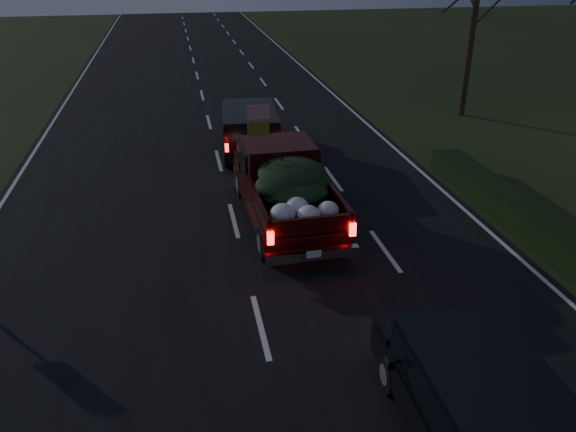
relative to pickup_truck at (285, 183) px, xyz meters
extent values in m
plane|color=black|center=(-1.45, -4.85, -1.11)|extent=(120.00, 120.00, 0.00)
cube|color=black|center=(-1.45, -4.85, -1.10)|extent=(14.00, 120.00, 0.02)
cube|color=black|center=(6.35, -1.85, -0.81)|extent=(1.00, 10.00, 0.60)
cylinder|color=black|center=(10.05, 9.15, 2.39)|extent=(0.28, 0.28, 7.00)
cube|color=#330907|center=(0.00, 0.02, -0.46)|extent=(2.31, 5.51, 0.60)
cube|color=#330907|center=(-0.03, 1.01, 0.36)|extent=(2.06, 1.79, 0.98)
cube|color=black|center=(-0.03, 1.01, 0.47)|extent=(2.17, 1.69, 0.60)
cube|color=#330907|center=(0.03, -1.40, -0.13)|extent=(2.09, 3.10, 0.07)
ellipsoid|color=black|center=(0.07, -0.85, 0.36)|extent=(1.79, 2.00, 0.66)
cylinder|color=gray|center=(-0.99, 0.00, 1.12)|extent=(0.03, 0.03, 2.18)
cube|color=red|center=(-0.69, 0.01, 2.03)|extent=(0.57, 0.03, 0.37)
cube|color=gold|center=(-0.69, 0.01, 1.59)|extent=(0.57, 0.03, 0.37)
cube|color=black|center=(-0.18, 5.95, -0.50)|extent=(2.34, 4.87, 0.59)
cube|color=black|center=(-0.20, 5.71, 0.17)|extent=(2.12, 3.58, 0.79)
cube|color=black|center=(-0.20, 5.71, 0.24)|extent=(2.21, 3.49, 0.47)
cube|color=black|center=(1.29, -8.55, -0.52)|extent=(2.02, 4.62, 0.57)
cube|color=black|center=(1.29, -8.79, 0.12)|extent=(1.88, 3.38, 0.76)
cube|color=black|center=(1.29, -8.79, 0.20)|extent=(1.97, 3.29, 0.46)
cube|color=black|center=(0.20, -7.62, 0.01)|extent=(0.10, 0.21, 0.15)
camera|label=1|loc=(-2.73, -14.12, 5.94)|focal=35.00mm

